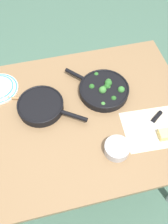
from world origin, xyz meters
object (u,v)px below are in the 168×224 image
skillet_broccoli (104,89)px  skillet_eggs (41,106)px  prep_bowl_steel (117,149)px  cheese_block (166,134)px  grater_knife (152,123)px  wooden_spoon (22,98)px

skillet_broccoli → skillet_eggs: (-0.38, -0.03, -0.00)m
prep_bowl_steel → cheese_block: bearing=4.5°
skillet_broccoli → cheese_block: bearing=171.1°
skillet_broccoli → grater_knife: size_ratio=1.58×
skillet_eggs → cheese_block: skillet_eggs is taller
grater_knife → prep_bowl_steel: 0.27m
grater_knife → prep_bowl_steel: size_ratio=1.75×
skillet_broccoli → prep_bowl_steel: 0.39m
wooden_spoon → grater_knife: grater_knife is taller
skillet_eggs → grater_knife: skillet_eggs is taller
skillet_eggs → prep_bowl_steel: prep_bowl_steel is taller
skillet_eggs → wooden_spoon: (-0.11, 0.10, -0.02)m
cheese_block → grater_knife: bearing=114.3°
skillet_broccoli → prep_bowl_steel: bearing=131.6°
wooden_spoon → grater_knife: (0.69, -0.34, 0.00)m
skillet_eggs → grater_knife: bearing=11.5°
cheese_block → skillet_broccoli: bearing=123.4°
wooden_spoon → skillet_broccoli: bearing=10.0°
skillet_broccoli → prep_bowl_steel: size_ratio=2.77×
wooden_spoon → prep_bowl_steel: 0.64m
prep_bowl_steel → skillet_eggs: bearing=133.7°
skillet_broccoli → cheese_block: (0.24, -0.37, -0.01)m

